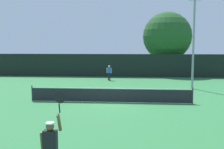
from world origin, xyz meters
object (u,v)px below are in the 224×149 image
large_tree (167,36)px  parked_car_far (194,66)px  tennis_ball (82,102)px  parked_car_near (74,65)px  parked_car_mid (102,67)px  player_receiving (109,71)px  player_serving (51,142)px  light_pole (194,37)px

large_tree → parked_car_far: large_tree is taller
tennis_ball → parked_car_near: 24.37m
parked_car_near → parked_car_mid: 5.15m
tennis_ball → parked_car_near: size_ratio=0.02×
parked_car_mid → parked_car_far: (13.54, 2.32, 0.00)m
large_tree → parked_car_far: bearing=48.0°
player_receiving → large_tree: large_tree is taller
player_receiving → tennis_ball: size_ratio=23.84×
player_serving → tennis_ball: player_serving is taller
light_pole → parked_car_far: light_pole is taller
light_pole → parked_car_near: bearing=130.2°
large_tree → tennis_ball: bearing=-112.3°
parked_car_near → parked_car_far: size_ratio=1.00×
tennis_ball → parked_car_mid: 21.56m
tennis_ball → large_tree: large_tree is taller
player_serving → parked_car_near: 34.62m
light_pole → parked_car_near: (-14.40, 17.04, -3.75)m
player_receiving → tennis_ball: bearing=86.8°
parked_car_near → parked_car_far: 18.23m
player_receiving → parked_car_mid: bearing=-78.8°
light_pole → parked_car_mid: light_pole is taller
light_pole → large_tree: 12.08m
light_pole → large_tree: (-0.85, 12.04, 0.46)m
large_tree → parked_car_far: (4.68, 5.19, -4.21)m
large_tree → parked_car_mid: bearing=162.0°
parked_car_near → light_pole: bearing=-43.9°
parked_car_mid → parked_car_far: same height
large_tree → parked_car_mid: large_tree is taller
tennis_ball → light_pole: (8.48, 6.59, 4.49)m
light_pole → parked_car_near: light_pole is taller
player_receiving → light_pole: bearing=145.7°
player_receiving → parked_car_near: (-6.58, 11.70, -0.21)m
player_serving → light_pole: 18.72m
parked_car_near → player_serving: bearing=-72.4°
player_serving → large_tree: size_ratio=0.30×
player_serving → parked_car_mid: player_serving is taller
tennis_ball → large_tree: size_ratio=0.01×
player_receiving → tennis_ball: player_receiving is taller
player_receiving → parked_car_mid: parked_car_mid is taller
player_serving → parked_car_mid: (-2.35, 31.78, -0.31)m
player_receiving → large_tree: size_ratio=0.20×
parked_car_near → player_receiving: bearing=-54.8°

